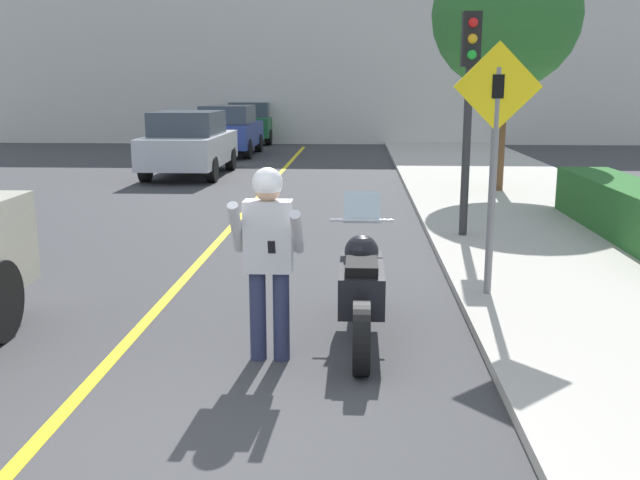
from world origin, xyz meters
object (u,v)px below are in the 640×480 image
(person_biker, at_px, (268,245))
(street_tree, at_px, (506,15))
(motorcycle, at_px, (361,286))
(parked_car_silver, at_px, (190,143))
(traffic_light, at_px, (469,81))
(parked_car_green, at_px, (252,122))
(parked_car_blue, at_px, (229,130))
(crossing_sign, at_px, (495,146))

(person_biker, relative_size, street_tree, 0.32)
(motorcycle, bearing_deg, parked_car_silver, 110.03)
(traffic_light, height_order, street_tree, street_tree)
(person_biker, bearing_deg, parked_car_silver, 106.00)
(motorcycle, distance_m, person_biker, 1.09)
(traffic_light, relative_size, street_tree, 0.62)
(person_biker, height_order, parked_car_green, parked_car_green)
(traffic_light, bearing_deg, person_biker, -115.51)
(parked_car_silver, relative_size, parked_car_green, 1.00)
(street_tree, relative_size, parked_car_green, 1.23)
(street_tree, bearing_deg, parked_car_green, 117.40)
(traffic_light, height_order, parked_car_blue, traffic_light)
(motorcycle, distance_m, parked_car_blue, 18.52)
(crossing_sign, distance_m, parked_car_blue, 17.77)
(street_tree, xyz_separation_m, parked_car_blue, (-7.42, 8.77, -2.88))
(traffic_light, bearing_deg, crossing_sign, -93.33)
(street_tree, bearing_deg, parked_car_blue, 130.25)
(motorcycle, distance_m, parked_car_green, 23.95)
(motorcycle, xyz_separation_m, street_tree, (2.99, 9.21, 3.24))
(person_biker, bearing_deg, traffic_light, 64.49)
(traffic_light, distance_m, parked_car_green, 20.18)
(motorcycle, distance_m, street_tree, 10.21)
(street_tree, height_order, parked_car_green, street_tree)
(crossing_sign, xyz_separation_m, traffic_light, (0.18, 3.12, 0.68))
(person_biker, bearing_deg, parked_car_blue, 101.15)
(street_tree, bearing_deg, crossing_sign, -101.38)
(traffic_light, height_order, parked_car_green, traffic_light)
(motorcycle, distance_m, crossing_sign, 2.19)
(street_tree, distance_m, parked_car_green, 16.40)
(motorcycle, relative_size, street_tree, 0.44)
(crossing_sign, distance_m, traffic_light, 3.20)
(motorcycle, relative_size, crossing_sign, 0.85)
(motorcycle, bearing_deg, traffic_light, 70.18)
(crossing_sign, bearing_deg, street_tree, 78.62)
(motorcycle, distance_m, parked_car_silver, 12.94)
(parked_car_blue, bearing_deg, person_biker, -78.85)
(parked_car_silver, xyz_separation_m, parked_car_green, (-0.01, 11.39, 0.00))
(motorcycle, xyz_separation_m, crossing_sign, (1.38, 1.20, 1.20))
(traffic_light, distance_m, street_tree, 5.27)
(parked_car_silver, xyz_separation_m, parked_car_blue, (-0.01, 5.83, 0.00))
(traffic_light, bearing_deg, parked_car_blue, 113.71)
(street_tree, relative_size, parked_car_blue, 1.23)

